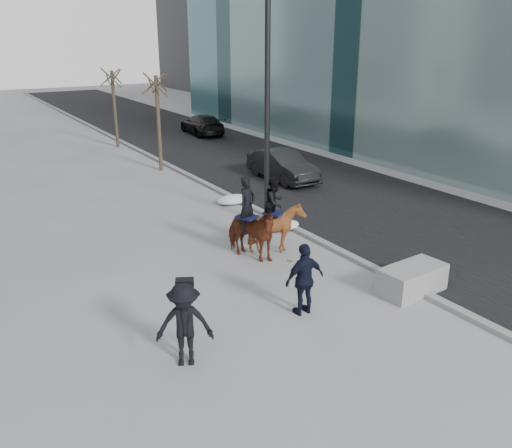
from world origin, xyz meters
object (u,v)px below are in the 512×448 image
planter (412,279)px  mounted_right (277,222)px  car_near (283,166)px  mounted_left (250,229)px

planter → mounted_right: (-1.42, 4.10, 0.57)m
car_near → mounted_right: 8.45m
mounted_left → car_near: bearing=49.8°
mounted_left → mounted_right: mounted_left is taller
mounted_left → mounted_right: bearing=3.1°
planter → car_near: (3.47, 10.99, 0.32)m
mounted_right → mounted_left: bearing=-176.9°
car_near → mounted_right: mounted_right is taller
planter → mounted_right: bearing=109.1°
mounted_left → mounted_right: 0.97m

